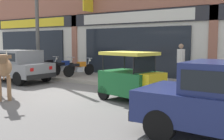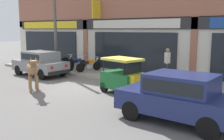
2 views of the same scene
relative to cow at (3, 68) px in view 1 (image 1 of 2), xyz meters
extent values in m
plane|color=#605E5B|center=(1.09, 1.54, -1.01)|extent=(90.00, 90.00, 0.00)
cube|color=gray|center=(1.09, 5.15, -0.93)|extent=(19.00, 2.83, 0.16)
cube|color=silver|center=(1.09, 6.84, 0.69)|extent=(23.00, 0.55, 3.40)
cube|color=#28282D|center=(1.09, 6.53, 2.04)|extent=(22.08, 0.08, 0.64)
cube|color=black|center=(-6.57, 6.52, 0.34)|extent=(5.83, 0.10, 2.40)
cube|color=yellow|center=(-6.57, 6.50, 2.04)|extent=(6.13, 0.05, 0.52)
cube|color=#9E604C|center=(-2.74, 6.55, 0.69)|extent=(0.36, 0.12, 3.40)
cube|color=black|center=(1.09, 6.52, 0.34)|extent=(5.83, 0.10, 2.40)
cube|color=silver|center=(1.09, 6.50, 2.04)|extent=(6.13, 0.05, 0.52)
cube|color=#9E604C|center=(4.93, 6.55, 0.69)|extent=(0.36, 0.12, 3.40)
cube|color=yellow|center=(-1.40, 6.12, 2.99)|extent=(0.08, 0.80, 1.10)
ellipsoid|color=#936B47|center=(-0.08, 0.06, 0.01)|extent=(1.45, 1.22, 0.60)
sphere|color=#936B47|center=(0.15, -0.10, 0.24)|extent=(0.32, 0.32, 0.32)
cylinder|color=#936B47|center=(0.36, -0.07, -0.65)|extent=(0.12, 0.12, 0.72)
cylinder|color=#936B47|center=(-0.36, 0.42, -0.65)|extent=(0.12, 0.12, 0.72)
cylinder|color=#936B47|center=(-0.52, 0.18, -0.65)|extent=(0.12, 0.12, 0.72)
cylinder|color=#936B47|center=(0.60, -0.41, 0.16)|extent=(0.52, 0.46, 0.43)
cube|color=#936B47|center=(0.81, -0.55, 0.33)|extent=(0.42, 0.38, 0.26)
cube|color=brown|center=(0.96, -0.65, 0.29)|extent=(0.21, 0.21, 0.14)
cone|color=beige|center=(0.83, -0.45, 0.51)|extent=(0.13, 0.11, 0.19)
cube|color=#936B47|center=(0.83, -0.37, 0.39)|extent=(0.11, 0.14, 0.10)
cylinder|color=#936B47|center=(-0.69, 0.47, -0.21)|extent=(0.16, 0.13, 0.60)
cylinder|color=black|center=(5.61, -0.67, -0.71)|extent=(0.60, 0.19, 0.60)
cylinder|color=black|center=(5.64, 0.77, -0.71)|extent=(0.60, 0.19, 0.60)
cube|color=black|center=(5.05, 0.06, -0.63)|extent=(0.15, 1.52, 0.20)
sphere|color=silver|center=(5.00, -0.42, -0.33)|extent=(0.14, 0.14, 0.14)
sphere|color=silver|center=(5.03, 0.54, -0.33)|extent=(0.14, 0.14, 0.14)
cylinder|color=black|center=(-3.98, 3.42, -0.71)|extent=(0.61, 0.21, 0.60)
cylinder|color=black|center=(-1.75, 1.87, -0.71)|extent=(0.61, 0.21, 0.60)
cylinder|color=black|center=(-1.68, 3.31, -0.71)|extent=(0.61, 0.21, 0.60)
cube|color=gray|center=(-2.87, 2.64, -0.41)|extent=(3.57, 1.76, 0.60)
cube|color=gray|center=(-2.77, 2.64, 0.17)|extent=(1.97, 1.53, 0.56)
cube|color=black|center=(-2.77, 2.64, 0.17)|extent=(1.81, 1.54, 0.35)
cube|color=black|center=(-1.14, 2.56, -0.63)|extent=(0.19, 1.52, 0.20)
sphere|color=silver|center=(-4.60, 3.20, -0.33)|extent=(0.14, 0.14, 0.14)
cube|color=red|center=(-1.14, 2.07, -0.31)|extent=(0.04, 0.16, 0.14)
cube|color=red|center=(-1.09, 3.06, -0.31)|extent=(0.04, 0.16, 0.14)
cylinder|color=black|center=(4.36, 1.81, -0.79)|extent=(0.46, 0.22, 0.44)
cylinder|color=black|center=(2.97, 2.66, -0.79)|extent=(0.46, 0.22, 0.44)
cylinder|color=black|center=(2.74, 1.65, -0.79)|extent=(0.46, 0.22, 0.44)
cube|color=#19602D|center=(3.49, 2.01, -0.44)|extent=(1.93, 1.51, 0.70)
cube|color=yellow|center=(4.36, 1.81, -0.34)|extent=(0.55, 0.93, 0.52)
cylinder|color=black|center=(4.15, 2.36, 0.19)|extent=(0.04, 0.04, 0.55)
cylinder|color=black|center=(3.93, 1.40, 0.19)|extent=(0.04, 0.04, 0.55)
cylinder|color=black|center=(2.90, 2.65, 0.19)|extent=(0.04, 0.04, 0.55)
cylinder|color=black|center=(2.68, 1.69, 0.19)|extent=(0.04, 0.04, 0.55)
cube|color=#DBCC42|center=(3.44, 2.02, 0.46)|extent=(1.82, 1.44, 0.10)
cube|color=black|center=(4.04, 1.88, 0.18)|extent=(0.24, 0.91, 0.50)
cylinder|color=black|center=(-3.26, 5.54, -0.57)|extent=(0.17, 0.57, 0.56)
cylinder|color=black|center=(-3.42, 4.30, -0.57)|extent=(0.17, 0.57, 0.56)
cube|color=#B2B5BA|center=(-3.35, 4.90, -0.53)|extent=(0.24, 0.34, 0.24)
cube|color=black|center=(-3.33, 5.06, -0.27)|extent=(0.29, 0.43, 0.24)
cube|color=black|center=(-3.38, 4.67, -0.29)|extent=(0.28, 0.54, 0.12)
cylinder|color=#B2B5BA|center=(-3.27, 5.49, -0.27)|extent=(0.07, 0.27, 0.59)
cylinder|color=#B2B5BA|center=(-3.27, 5.52, 0.01)|extent=(0.52, 0.10, 0.03)
sphere|color=silver|center=(-3.26, 5.58, -0.11)|extent=(0.12, 0.12, 0.12)
cylinder|color=#B2B5BA|center=(-3.50, 4.56, -0.61)|extent=(0.12, 0.48, 0.06)
cylinder|color=black|center=(-2.19, 5.61, -0.57)|extent=(0.15, 0.57, 0.56)
cylinder|color=black|center=(-2.07, 4.36, -0.57)|extent=(0.15, 0.57, 0.56)
cube|color=#B2B5BA|center=(-2.13, 4.97, -0.53)|extent=(0.23, 0.34, 0.24)
cube|color=navy|center=(-2.14, 5.13, -0.27)|extent=(0.28, 0.42, 0.24)
cube|color=black|center=(-2.10, 4.73, -0.29)|extent=(0.27, 0.54, 0.12)
cylinder|color=#B2B5BA|center=(-2.18, 5.55, -0.27)|extent=(0.07, 0.27, 0.59)
cylinder|color=#B2B5BA|center=(-2.19, 5.59, 0.01)|extent=(0.52, 0.08, 0.03)
sphere|color=silver|center=(-2.19, 5.65, -0.11)|extent=(0.12, 0.12, 0.12)
cylinder|color=#B2B5BA|center=(-2.20, 4.60, -0.61)|extent=(0.11, 0.48, 0.06)
cylinder|color=black|center=(-0.85, 5.47, -0.57)|extent=(0.22, 0.57, 0.56)
cylinder|color=black|center=(-1.12, 4.25, -0.57)|extent=(0.22, 0.57, 0.56)
cube|color=#B2B5BA|center=(-0.99, 4.84, -0.53)|extent=(0.27, 0.36, 0.24)
cube|color=orange|center=(-0.95, 5.00, -0.27)|extent=(0.32, 0.44, 0.24)
cube|color=black|center=(-1.04, 4.61, -0.29)|extent=(0.33, 0.56, 0.12)
cylinder|color=#B2B5BA|center=(-0.86, 5.41, -0.27)|extent=(0.10, 0.27, 0.59)
cylinder|color=#B2B5BA|center=(-0.85, 5.45, 0.01)|extent=(0.51, 0.15, 0.03)
sphere|color=silver|center=(-0.84, 5.51, -0.11)|extent=(0.12, 0.12, 0.12)
cylinder|color=#B2B5BA|center=(-1.18, 4.51, -0.61)|extent=(0.17, 0.48, 0.06)
cylinder|color=#2D2D33|center=(3.86, 5.64, -0.44)|extent=(0.11, 0.11, 0.82)
cylinder|color=#2D2D33|center=(3.93, 5.48, -0.44)|extent=(0.11, 0.11, 0.82)
cylinder|color=silver|center=(3.90, 5.56, 0.25)|extent=(0.32, 0.32, 0.56)
cylinder|color=silver|center=(3.81, 5.75, 0.22)|extent=(0.08, 0.08, 0.56)
cylinder|color=silver|center=(3.98, 5.37, 0.22)|extent=(0.08, 0.08, 0.56)
sphere|color=tan|center=(3.90, 5.56, 0.65)|extent=(0.20, 0.20, 0.20)
cylinder|color=#595651|center=(-3.00, 4.04, 2.24)|extent=(0.18, 0.18, 6.18)
camera|label=1|loc=(7.43, -5.03, 0.80)|focal=42.00mm
camera|label=2|loc=(9.67, -7.16, 1.74)|focal=42.00mm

